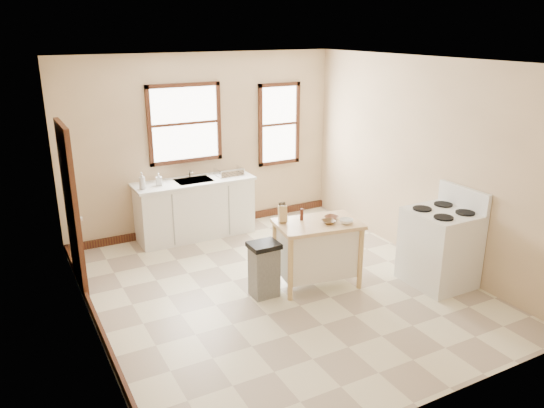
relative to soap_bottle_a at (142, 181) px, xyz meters
The scene contains 23 objects.
floor 2.60m from the soap_bottle_a, 62.01° to the right, with size 5.00×5.00×0.00m, color beige.
ceiling 2.96m from the soap_bottle_a, 62.01° to the right, with size 5.00×5.00×0.00m, color white.
wall_back 1.24m from the soap_bottle_a, 19.53° to the left, with size 4.50×0.04×2.80m, color #D3B38A.
wall_left 2.42m from the soap_bottle_a, 118.29° to the right, with size 0.04×5.00×2.80m, color #D3B38A.
wall_right 3.99m from the soap_bottle_a, 31.99° to the right, with size 0.04×5.00×2.80m, color #D3B38A.
window_main 1.14m from the soap_bottle_a, 24.71° to the left, with size 1.17×0.06×1.22m, color #33110E, non-canonical shape.
window_side 2.56m from the soap_bottle_a, ahead, with size 0.77×0.06×1.37m, color #33110E, non-canonical shape.
door_left 1.36m from the soap_bottle_a, 143.65° to the right, with size 0.06×0.90×2.10m, color #33110E.
baseboard_back 1.53m from the soap_bottle_a, 18.15° to the left, with size 4.50×0.04×0.12m, color #33110E.
baseboard_left 2.57m from the soap_bottle_a, 117.65° to the right, with size 0.04×5.00×0.12m, color #33110E.
sink_counter 1.01m from the soap_bottle_a, ahead, with size 1.86×0.62×0.92m, color white, non-canonical shape.
faucet 0.86m from the soap_bottle_a, 18.67° to the left, with size 0.03×0.03×0.22m, color silver.
soap_bottle_a is the anchor object (origin of this frame).
soap_bottle_b 0.28m from the soap_bottle_a, 16.69° to the left, with size 0.09×0.09×0.19m, color #B2B2B2.
dish_rack 1.41m from the soap_bottle_a, ahead, with size 0.42×0.31×0.10m, color silver, non-canonical shape.
kitchen_island 2.79m from the soap_bottle_a, 53.99° to the right, with size 1.04×0.66×0.85m, color #E3C085, non-canonical shape.
knife_block 2.33m from the soap_bottle_a, 58.68° to the right, with size 0.10×0.10×0.20m, color tan, non-canonical shape.
pepper_grinder 2.51m from the soap_bottle_a, 54.44° to the right, with size 0.04×0.04×0.15m, color #441C12.
bowl_a 2.86m from the soap_bottle_a, 53.71° to the right, with size 0.17×0.17×0.04m, color brown.
bowl_b 2.84m from the soap_bottle_a, 50.34° to the right, with size 0.16×0.16×0.04m, color brown.
bowl_c 3.06m from the soap_bottle_a, 51.89° to the right, with size 0.17×0.17×0.05m, color white.
trash_bin 2.42m from the soap_bottle_a, 68.07° to the right, with size 0.36×0.30×0.70m, color slate, non-canonical shape.
gas_stove 4.19m from the soap_bottle_a, 44.12° to the right, with size 0.78×0.80×1.25m, color white, non-canonical shape.
Camera 1 is at (-2.95, -5.27, 3.17)m, focal length 35.00 mm.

